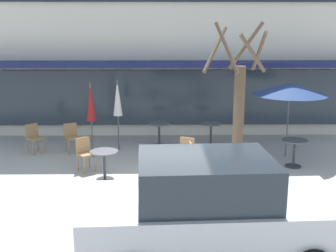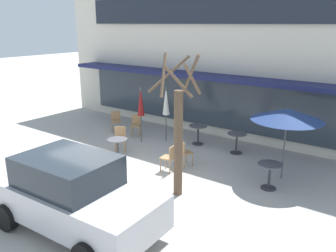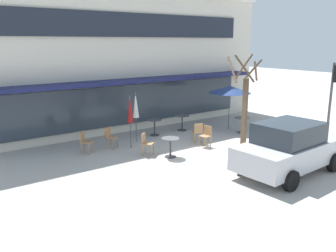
{
  "view_description": "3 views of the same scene",
  "coord_description": "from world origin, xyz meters",
  "px_view_note": "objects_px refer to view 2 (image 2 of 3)",
  "views": [
    {
      "loc": [
        0.32,
        -8.46,
        3.75
      ],
      "look_at": [
        0.49,
        3.31,
        0.96
      ],
      "focal_mm": 45.0,
      "sensor_mm": 36.0,
      "label": 1
    },
    {
      "loc": [
        7.16,
        -6.72,
        4.59
      ],
      "look_at": [
        0.26,
        2.57,
        1.22
      ],
      "focal_mm": 38.0,
      "sensor_mm": 36.0,
      "label": 2
    },
    {
      "loc": [
        -8.91,
        -8.96,
        4.35
      ],
      "look_at": [
        -0.14,
        3.0,
        0.81
      ],
      "focal_mm": 38.0,
      "sensor_mm": 36.0,
      "label": 3
    }
  ],
  "objects_px": {
    "cafe_table_near_wall": "(118,146)",
    "patio_umbrella_green_folded": "(287,114)",
    "patio_umbrella_corner_open": "(141,102)",
    "cafe_chair_1": "(170,156)",
    "patio_umbrella_cream_folded": "(166,101)",
    "parked_sedan": "(73,194)",
    "cafe_chair_3": "(120,137)",
    "cafe_chair_0": "(184,151)",
    "cafe_table_mid_patio": "(270,172)",
    "cafe_table_streetside": "(237,140)",
    "cafe_chair_2": "(116,120)",
    "cafe_table_by_tree": "(198,132)",
    "cafe_chair_4": "(136,124)",
    "street_tree": "(178,132)"
  },
  "relations": [
    {
      "from": "cafe_table_near_wall",
      "to": "patio_umbrella_green_folded",
      "type": "relative_size",
      "value": 0.35
    },
    {
      "from": "cafe_table_near_wall",
      "to": "patio_umbrella_green_folded",
      "type": "bearing_deg",
      "value": 20.4
    },
    {
      "from": "cafe_table_mid_patio",
      "to": "cafe_chair_2",
      "type": "xyz_separation_m",
      "value": [
        -7.49,
        1.42,
        0.01
      ]
    },
    {
      "from": "cafe_table_by_tree",
      "to": "cafe_table_streetside",
      "type": "bearing_deg",
      "value": -0.71
    },
    {
      "from": "cafe_chair_3",
      "to": "cafe_chair_4",
      "type": "relative_size",
      "value": 1.0
    },
    {
      "from": "cafe_table_mid_patio",
      "to": "cafe_table_streetside",
      "type": "bearing_deg",
      "value": 134.6
    },
    {
      "from": "cafe_table_near_wall",
      "to": "parked_sedan",
      "type": "bearing_deg",
      "value": -58.94
    },
    {
      "from": "patio_umbrella_corner_open",
      "to": "cafe_chair_0",
      "type": "xyz_separation_m",
      "value": [
        2.75,
        -1.07,
        -1.1
      ]
    },
    {
      "from": "patio_umbrella_green_folded",
      "to": "cafe_chair_1",
      "type": "bearing_deg",
      "value": -151.49
    },
    {
      "from": "patio_umbrella_cream_folded",
      "to": "patio_umbrella_corner_open",
      "type": "relative_size",
      "value": 1.0
    },
    {
      "from": "cafe_table_mid_patio",
      "to": "parked_sedan",
      "type": "height_order",
      "value": "parked_sedan"
    },
    {
      "from": "cafe_chair_3",
      "to": "parked_sedan",
      "type": "bearing_deg",
      "value": -57.5
    },
    {
      "from": "cafe_table_near_wall",
      "to": "cafe_table_by_tree",
      "type": "height_order",
      "value": "same"
    },
    {
      "from": "patio_umbrella_cream_folded",
      "to": "cafe_chair_0",
      "type": "bearing_deg",
      "value": -40.84
    },
    {
      "from": "patio_umbrella_green_folded",
      "to": "cafe_chair_2",
      "type": "height_order",
      "value": "patio_umbrella_green_folded"
    },
    {
      "from": "patio_umbrella_corner_open",
      "to": "cafe_table_mid_patio",
      "type": "bearing_deg",
      "value": -9.81
    },
    {
      "from": "cafe_chair_3",
      "to": "parked_sedan",
      "type": "height_order",
      "value": "parked_sedan"
    },
    {
      "from": "cafe_chair_2",
      "to": "cafe_chair_4",
      "type": "distance_m",
      "value": 1.13
    },
    {
      "from": "parked_sedan",
      "to": "street_tree",
      "type": "height_order",
      "value": "street_tree"
    },
    {
      "from": "cafe_chair_0",
      "to": "cafe_chair_1",
      "type": "relative_size",
      "value": 1.0
    },
    {
      "from": "cafe_table_streetside",
      "to": "patio_umbrella_corner_open",
      "type": "distance_m",
      "value": 3.93
    },
    {
      "from": "cafe_chair_0",
      "to": "cafe_chair_3",
      "type": "relative_size",
      "value": 1.0
    },
    {
      "from": "cafe_table_mid_patio",
      "to": "cafe_chair_3",
      "type": "xyz_separation_m",
      "value": [
        -5.65,
        -0.21,
        0.01
      ]
    },
    {
      "from": "cafe_chair_2",
      "to": "cafe_chair_0",
      "type": "bearing_deg",
      "value": -18.18
    },
    {
      "from": "cafe_chair_0",
      "to": "cafe_chair_1",
      "type": "height_order",
      "value": "same"
    },
    {
      "from": "patio_umbrella_green_folded",
      "to": "patio_umbrella_cream_folded",
      "type": "relative_size",
      "value": 1.0
    },
    {
      "from": "cafe_table_near_wall",
      "to": "cafe_table_streetside",
      "type": "xyz_separation_m",
      "value": [
        3.0,
        3.04,
        0.0
      ]
    },
    {
      "from": "parked_sedan",
      "to": "cafe_table_by_tree",
      "type": "bearing_deg",
      "value": 97.45
    },
    {
      "from": "patio_umbrella_corner_open",
      "to": "cafe_table_streetside",
      "type": "bearing_deg",
      "value": 16.9
    },
    {
      "from": "patio_umbrella_green_folded",
      "to": "street_tree",
      "type": "relative_size",
      "value": 0.57
    },
    {
      "from": "cafe_table_near_wall",
      "to": "cafe_chair_2",
      "type": "bearing_deg",
      "value": 135.67
    },
    {
      "from": "patio_umbrella_cream_folded",
      "to": "cafe_chair_4",
      "type": "height_order",
      "value": "patio_umbrella_cream_folded"
    },
    {
      "from": "cafe_chair_4",
      "to": "cafe_chair_2",
      "type": "bearing_deg",
      "value": -177.67
    },
    {
      "from": "cafe_chair_4",
      "to": "parked_sedan",
      "type": "relative_size",
      "value": 0.21
    },
    {
      "from": "cafe_table_near_wall",
      "to": "cafe_chair_1",
      "type": "xyz_separation_m",
      "value": [
        2.05,
        0.24,
        0.01
      ]
    },
    {
      "from": "cafe_table_streetside",
      "to": "street_tree",
      "type": "bearing_deg",
      "value": -88.11
    },
    {
      "from": "patio_umbrella_corner_open",
      "to": "cafe_chair_1",
      "type": "relative_size",
      "value": 2.47
    },
    {
      "from": "cafe_chair_1",
      "to": "patio_umbrella_cream_folded",
      "type": "bearing_deg",
      "value": 129.1
    },
    {
      "from": "cafe_chair_2",
      "to": "cafe_table_by_tree",
      "type": "bearing_deg",
      "value": 10.06
    },
    {
      "from": "cafe_table_by_tree",
      "to": "cafe_chair_4",
      "type": "distance_m",
      "value": 2.73
    },
    {
      "from": "cafe_table_near_wall",
      "to": "cafe_table_by_tree",
      "type": "bearing_deg",
      "value": 66.35
    },
    {
      "from": "patio_umbrella_corner_open",
      "to": "cafe_chair_4",
      "type": "distance_m",
      "value": 1.4
    },
    {
      "from": "patio_umbrella_cream_folded",
      "to": "parked_sedan",
      "type": "relative_size",
      "value": 0.51
    },
    {
      "from": "cafe_chair_4",
      "to": "parked_sedan",
      "type": "xyz_separation_m",
      "value": [
        3.54,
        -6.13,
        0.35
      ]
    },
    {
      "from": "cafe_chair_0",
      "to": "cafe_chair_1",
      "type": "distance_m",
      "value": 0.65
    },
    {
      "from": "cafe_table_near_wall",
      "to": "street_tree",
      "type": "height_order",
      "value": "street_tree"
    },
    {
      "from": "cafe_chair_1",
      "to": "street_tree",
      "type": "distance_m",
      "value": 1.99
    },
    {
      "from": "patio_umbrella_corner_open",
      "to": "cafe_chair_4",
      "type": "xyz_separation_m",
      "value": [
        -0.71,
        0.49,
        -1.1
      ]
    },
    {
      "from": "cafe_chair_0",
      "to": "cafe_chair_4",
      "type": "relative_size",
      "value": 1.0
    },
    {
      "from": "cafe_chair_1",
      "to": "cafe_chair_3",
      "type": "relative_size",
      "value": 1.0
    }
  ]
}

